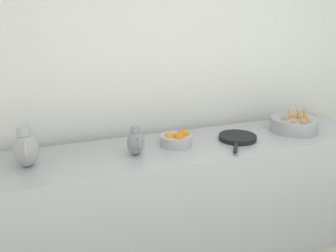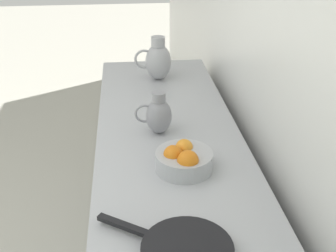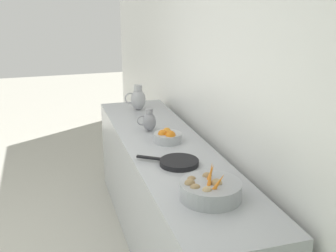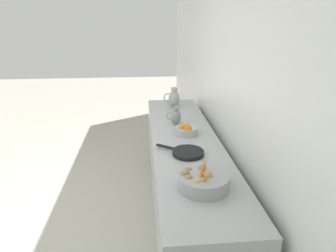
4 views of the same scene
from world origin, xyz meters
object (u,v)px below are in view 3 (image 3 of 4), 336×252
object	(u,v)px
vegetable_colander	(210,190)
metal_pitcher_tall	(138,99)
skillet_on_counter	(178,162)
orange_bowl	(167,137)
metal_pitcher_short	(149,121)

from	to	relation	value
vegetable_colander	metal_pitcher_tall	xyz separation A→B (m)	(-0.01, -1.96, 0.06)
metal_pitcher_tall	skillet_on_counter	bearing A→B (deg)	88.48
orange_bowl	metal_pitcher_short	distance (m)	0.33
orange_bowl	skillet_on_counter	bearing A→B (deg)	82.99
orange_bowl	metal_pitcher_tall	bearing A→B (deg)	-88.96
metal_pitcher_short	skillet_on_counter	distance (m)	0.77
metal_pitcher_short	metal_pitcher_tall	bearing A→B (deg)	-94.54
vegetable_colander	metal_pitcher_short	bearing A→B (deg)	-88.25
orange_bowl	skillet_on_counter	world-z (taller)	orange_bowl
vegetable_colander	metal_pitcher_short	xyz separation A→B (m)	(0.04, -1.29, 0.03)
metal_pitcher_tall	orange_bowl	bearing A→B (deg)	91.04
orange_bowl	metal_pitcher_tall	distance (m)	0.98
metal_pitcher_short	skillet_on_counter	world-z (taller)	metal_pitcher_short
metal_pitcher_short	vegetable_colander	bearing A→B (deg)	91.75
vegetable_colander	skillet_on_counter	xyz separation A→B (m)	(0.02, -0.52, -0.04)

